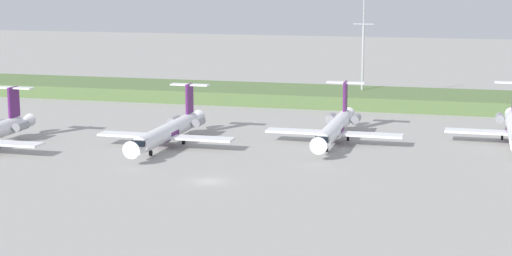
# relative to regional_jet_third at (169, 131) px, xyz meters

# --- Properties ---
(ground_plane) EXTENTS (500.00, 500.00, 0.00)m
(ground_plane) POSITION_rel_regional_jet_third_xyz_m (13.88, 8.75, -2.54)
(ground_plane) COLOR #9E9B96
(grass_berm) EXTENTS (320.00, 20.00, 2.84)m
(grass_berm) POSITION_rel_regional_jet_third_xyz_m (13.88, 52.91, -1.11)
(grass_berm) COLOR #597542
(grass_berm) RESTS_ON ground
(regional_jet_third) EXTENTS (22.81, 31.00, 9.00)m
(regional_jet_third) POSITION_rel_regional_jet_third_xyz_m (0.00, 0.00, 0.00)
(regional_jet_third) COLOR white
(regional_jet_third) RESTS_ON ground
(regional_jet_fourth) EXTENTS (22.81, 31.00, 9.00)m
(regional_jet_fourth) POSITION_rel_regional_jet_third_xyz_m (25.97, 10.02, 0.00)
(regional_jet_fourth) COLOR white
(regional_jet_fourth) RESTS_ON ground
(antenna_mast) EXTENTS (4.40, 0.50, 26.48)m
(antenna_mast) POSITION_rel_regional_jet_third_xyz_m (24.37, 55.73, 8.40)
(antenna_mast) COLOR #B2B2B7
(antenna_mast) RESTS_ON ground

